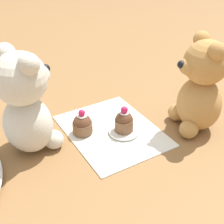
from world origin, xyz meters
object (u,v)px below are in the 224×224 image
at_px(teddy_bear_cream, 26,103).
at_px(saucer_plate, 124,131).
at_px(cupcake_near_tan_bear, 124,121).
at_px(teddy_bear_tan, 200,88).
at_px(cupcake_near_cream_bear, 82,124).

relative_size(teddy_bear_cream, saucer_plate, 3.25).
bearing_deg(cupcake_near_tan_bear, teddy_bear_tan, -110.77).
height_order(teddy_bear_cream, teddy_bear_tan, teddy_bear_cream).
distance_m(teddy_bear_tan, saucer_plate, 0.21).
bearing_deg(cupcake_near_tan_bear, teddy_bear_cream, 72.77).
relative_size(teddy_bear_cream, cupcake_near_tan_bear, 3.63).
bearing_deg(saucer_plate, teddy_bear_cream, 72.77).
bearing_deg(teddy_bear_tan, saucer_plate, -91.63).
xyz_separation_m(teddy_bear_cream, cupcake_near_cream_bear, (-0.01, -0.12, -0.09)).
bearing_deg(saucer_plate, cupcake_near_cream_bear, 59.09).
relative_size(teddy_bear_tan, cupcake_near_tan_bear, 3.52).
relative_size(cupcake_near_cream_bear, cupcake_near_tan_bear, 0.94).
bearing_deg(cupcake_near_cream_bear, saucer_plate, -120.91).
height_order(teddy_bear_cream, saucer_plate, teddy_bear_cream).
bearing_deg(cupcake_near_tan_bear, saucer_plate, 0.00).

